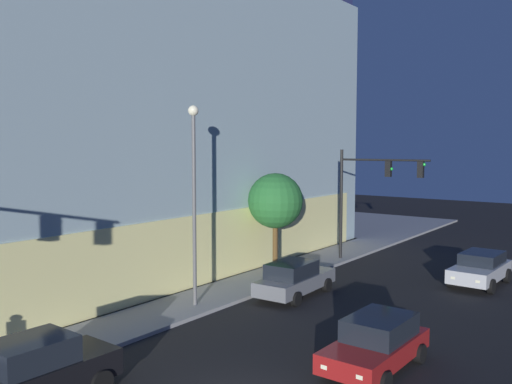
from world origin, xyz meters
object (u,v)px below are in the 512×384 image
at_px(car_silver, 480,268).
at_px(sidewalk_tree, 275,201).
at_px(modern_building, 61,99).
at_px(car_grey, 294,278).
at_px(car_red, 377,342).
at_px(traffic_light_far_corner, 373,184).
at_px(street_lamp_sidewalk, 194,182).
at_px(car_black, 39,369).

bearing_deg(car_silver, sidewalk_tree, 113.67).
bearing_deg(modern_building, car_grey, -91.25).
xyz_separation_m(car_red, car_silver, (12.65, 0.10, 0.03)).
bearing_deg(car_silver, traffic_light_far_corner, 79.31).
height_order(car_red, car_silver, car_silver).
height_order(modern_building, sidewalk_tree, modern_building).
distance_m(street_lamp_sidewalk, sidewalk_tree, 7.39).
relative_size(street_lamp_sidewalk, car_black, 2.07).
bearing_deg(modern_building, car_silver, -74.43).
xyz_separation_m(modern_building, car_black, (-13.34, -18.34, -9.03)).
bearing_deg(traffic_light_far_corner, car_black, -179.60).
bearing_deg(sidewalk_tree, car_black, -168.41).
bearing_deg(car_grey, modern_building, 88.75).
distance_m(modern_building, traffic_light_far_corner, 20.57).
xyz_separation_m(traffic_light_far_corner, car_silver, (-1.21, -6.39, -3.88)).
relative_size(modern_building, car_black, 7.42).
distance_m(street_lamp_sidewalk, car_silver, 15.04).
distance_m(sidewalk_tree, car_silver, 10.85).
bearing_deg(car_grey, car_silver, -41.22).
height_order(car_black, car_silver, car_black).
xyz_separation_m(street_lamp_sidewalk, car_black, (-8.81, -2.49, -4.48)).
distance_m(modern_building, car_red, 26.94).
bearing_deg(traffic_light_far_corner, modern_building, 113.88).
distance_m(car_black, car_silver, 21.12).
height_order(modern_building, traffic_light_far_corner, modern_building).
bearing_deg(modern_building, car_black, -126.02).
bearing_deg(street_lamp_sidewalk, car_silver, -37.48).
relative_size(sidewalk_tree, car_red, 1.23).
bearing_deg(modern_building, traffic_light_far_corner, -66.12).
bearing_deg(sidewalk_tree, car_grey, -134.07).
bearing_deg(car_black, car_red, -40.06).
bearing_deg(traffic_light_far_corner, car_red, -154.93).
relative_size(car_red, car_grey, 0.91).
distance_m(modern_building, street_lamp_sidewalk, 17.10).
relative_size(traffic_light_far_corner, car_silver, 1.45).
bearing_deg(car_grey, car_red, -130.01).
bearing_deg(car_black, modern_building, 53.98).
relative_size(street_lamp_sidewalk, car_red, 1.95).
bearing_deg(street_lamp_sidewalk, car_grey, -29.91).
xyz_separation_m(sidewalk_tree, car_red, (-8.48, -9.62, -3.15)).
bearing_deg(car_silver, modern_building, 105.57).
xyz_separation_m(traffic_light_far_corner, car_red, (-13.86, -6.48, -3.91)).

